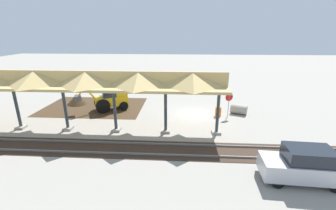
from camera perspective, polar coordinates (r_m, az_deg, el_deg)
name	(u,v)px	position (r m, az deg, el deg)	size (l,w,h in m)	color
ground_plane	(194,114)	(22.10, 6.73, -2.41)	(120.00, 120.00, 0.00)	gray
dirt_work_zone	(94,107)	(25.50, -18.20, -0.38)	(10.42, 7.00, 0.01)	#42301E
platform_canopy	(61,80)	(19.27, -25.57, 5.80)	(25.51, 3.20, 4.90)	#9E998E
rail_tracks	(200,151)	(15.65, 8.09, -11.49)	(60.00, 2.58, 0.15)	slate
stop_sign	(229,100)	(21.63, 15.22, 1.27)	(0.72, 0.29, 2.32)	gray
backhoe	(110,98)	(23.64, -14.56, 1.75)	(4.99, 3.31, 2.82)	#EAB214
dirt_mound	(78,104)	(27.09, -21.93, 0.27)	(4.47, 4.47, 2.31)	#42301E
concrete_pipe	(239,109)	(23.08, 17.53, -1.05)	(1.74, 1.44, 0.91)	#9E9384
distant_parked_car	(304,165)	(14.27, 31.20, -12.93)	(4.30, 2.01, 1.98)	#B7B7BC
traffic_barrel	(218,111)	(21.98, 12.63, -1.60)	(0.56, 0.56, 0.90)	orange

